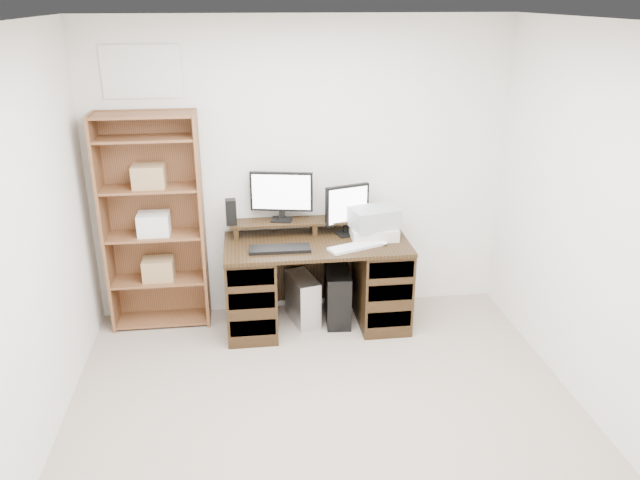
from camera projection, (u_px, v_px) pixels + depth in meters
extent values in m
cube|color=tan|center=(335.00, 455.00, 3.84)|extent=(3.50, 4.00, 0.02)
cube|color=white|center=(340.00, 23.00, 2.91)|extent=(3.50, 4.00, 0.02)
cube|color=white|center=(301.00, 171.00, 5.23)|extent=(3.50, 0.02, 2.50)
cube|color=white|center=(640.00, 253.00, 3.58)|extent=(0.02, 4.00, 2.50)
cube|color=white|center=(141.00, 72.00, 4.76)|extent=(0.60, 0.01, 0.40)
cube|color=black|center=(317.00, 244.00, 5.08)|extent=(1.50, 0.70, 0.03)
cube|color=black|center=(251.00, 289.00, 5.15)|extent=(0.40, 0.66, 0.72)
cube|color=black|center=(381.00, 282.00, 5.28)|extent=(0.40, 0.66, 0.72)
cube|color=black|center=(312.00, 265.00, 5.51)|extent=(1.48, 0.02, 0.65)
cube|color=black|center=(253.00, 328.00, 4.92)|extent=(0.36, 0.01, 0.14)
cube|color=black|center=(252.00, 301.00, 4.83)|extent=(0.36, 0.01, 0.14)
cube|color=black|center=(251.00, 277.00, 4.76)|extent=(0.36, 0.01, 0.14)
cube|color=black|center=(389.00, 319.00, 5.05)|extent=(0.36, 0.01, 0.14)
cube|color=black|center=(390.00, 293.00, 4.96)|extent=(0.36, 0.01, 0.14)
cube|color=black|center=(391.00, 270.00, 4.89)|extent=(0.36, 0.01, 0.14)
cube|color=black|center=(236.00, 231.00, 5.18)|extent=(0.04, 0.20, 0.10)
cube|color=black|center=(314.00, 227.00, 5.26)|extent=(0.04, 0.20, 0.10)
cube|color=black|center=(389.00, 224.00, 5.33)|extent=(0.04, 0.20, 0.10)
cube|color=black|center=(314.00, 221.00, 5.24)|extent=(1.40, 0.22, 0.02)
cube|color=black|center=(282.00, 220.00, 5.21)|extent=(0.19, 0.16, 0.02)
cube|color=black|center=(282.00, 213.00, 5.21)|extent=(0.05, 0.04, 0.09)
cube|color=black|center=(281.00, 192.00, 5.14)|extent=(0.52, 0.13, 0.33)
cube|color=white|center=(281.00, 192.00, 5.12)|extent=(0.47, 0.10, 0.29)
cube|color=black|center=(348.00, 233.00, 5.24)|extent=(0.22, 0.19, 0.02)
cube|color=black|center=(347.00, 226.00, 5.24)|extent=(0.06, 0.04, 0.10)
cube|color=black|center=(347.00, 205.00, 5.17)|extent=(0.38, 0.15, 0.34)
cube|color=white|center=(348.00, 205.00, 5.15)|extent=(0.33, 0.10, 0.30)
cube|color=black|center=(231.00, 212.00, 5.09)|extent=(0.09, 0.09, 0.21)
cube|color=black|center=(280.00, 249.00, 4.91)|extent=(0.49, 0.17, 0.03)
cube|color=silver|center=(356.00, 247.00, 4.96)|extent=(0.47, 0.29, 0.02)
ellipsoid|color=silver|center=(383.00, 243.00, 5.02)|extent=(0.10, 0.08, 0.03)
cube|color=beige|center=(374.00, 232.00, 5.16)|extent=(0.38, 0.29, 0.09)
cube|color=#989BA2|center=(374.00, 218.00, 5.11)|extent=(0.43, 0.35, 0.16)
cube|color=#B8BBBF|center=(303.00, 299.00, 5.33)|extent=(0.28, 0.44, 0.41)
cube|color=black|center=(337.00, 295.00, 5.34)|extent=(0.23, 0.48, 0.47)
cube|color=#19FF33|center=(340.00, 296.00, 5.09)|extent=(0.01, 0.01, 0.01)
cube|color=brown|center=(105.00, 226.00, 5.00)|extent=(0.02, 0.30, 1.80)
cube|color=brown|center=(202.00, 222.00, 5.09)|extent=(0.02, 0.30, 1.80)
cube|color=brown|center=(156.00, 218.00, 5.18)|extent=(0.80, 0.01, 1.80)
cube|color=brown|center=(164.00, 319.00, 5.37)|extent=(0.75, 0.28, 0.02)
cube|color=brown|center=(160.00, 280.00, 5.23)|extent=(0.75, 0.28, 0.02)
cube|color=brown|center=(155.00, 235.00, 5.08)|extent=(0.75, 0.28, 0.02)
cube|color=brown|center=(150.00, 188.00, 4.94)|extent=(0.75, 0.28, 0.02)
cube|color=brown|center=(145.00, 138.00, 4.79)|extent=(0.75, 0.28, 0.02)
cube|color=brown|center=(142.00, 115.00, 4.72)|extent=(0.75, 0.28, 0.02)
cube|color=#A07F54|center=(159.00, 269.00, 5.19)|extent=(0.25, 0.20, 0.18)
cube|color=white|center=(154.00, 224.00, 5.05)|extent=(0.25, 0.20, 0.18)
cube|color=#A07F54|center=(149.00, 176.00, 4.90)|extent=(0.25, 0.20, 0.18)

